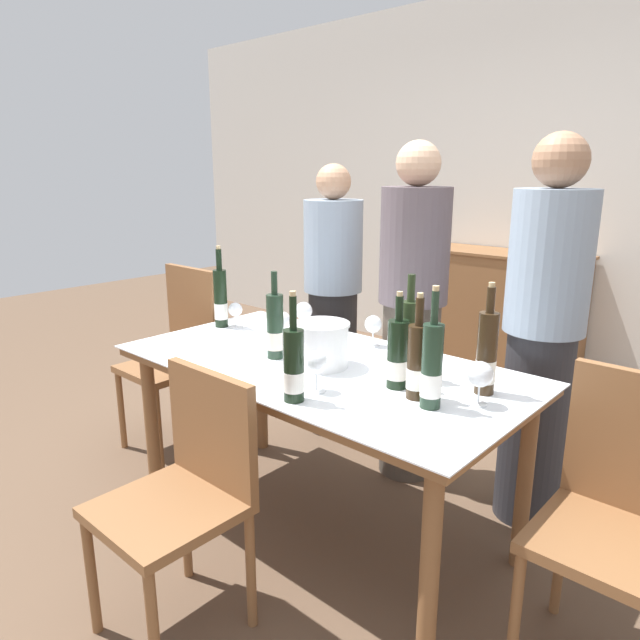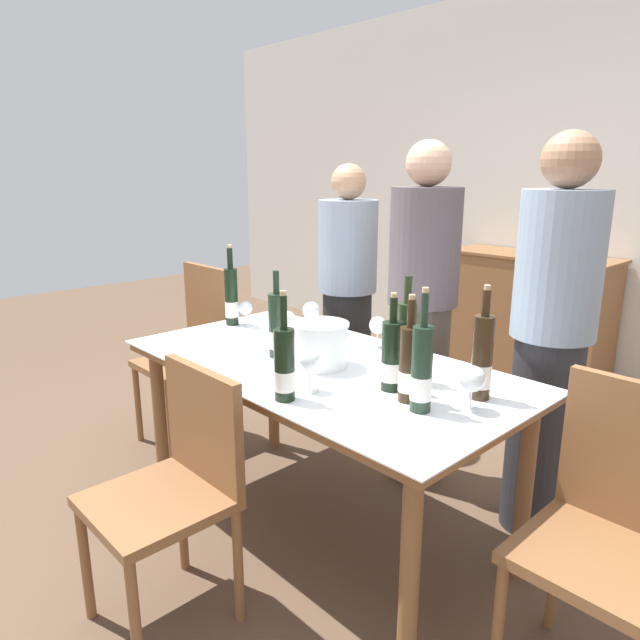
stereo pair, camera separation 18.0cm
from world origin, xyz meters
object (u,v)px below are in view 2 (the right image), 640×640
(dining_table, at_px, (320,381))
(wine_glass_4, at_px, (245,309))
(wine_bottle_4, at_px, (284,366))
(wine_glass_0, at_px, (287,321))
(wine_bottle_2, at_px, (392,358))
(chair_left_end, at_px, (194,343))
(wine_bottle_7, at_px, (409,366))
(wine_bottle_0, at_px, (482,359))
(chair_right_end, at_px, (615,522))
(wine_glass_1, at_px, (309,363))
(wine_glass_5, at_px, (378,326))
(wine_bottle_1, at_px, (231,297))
(wine_glass_2, at_px, (311,311))
(person_host, at_px, (347,304))
(wine_glass_3, at_px, (472,380))
(chair_near_front, at_px, (177,477))
(person_guest_right, at_px, (551,343))
(person_guest_left, at_px, (422,318))
(sideboard_cabinet, at_px, (526,318))
(wine_bottle_6, at_px, (277,327))
(wine_bottle_3, at_px, (422,371))
(wine_bottle_5, at_px, (406,344))

(dining_table, bearing_deg, wine_glass_4, 169.71)
(wine_bottle_4, bearing_deg, wine_glass_0, 139.05)
(wine_bottle_2, height_order, chair_left_end, wine_bottle_2)
(wine_glass_0, distance_m, chair_left_end, 0.88)
(wine_glass_0, bearing_deg, wine_bottle_7, -9.48)
(wine_bottle_0, bearing_deg, chair_right_end, -6.97)
(wine_glass_4, bearing_deg, wine_glass_1, -22.42)
(wine_bottle_2, relative_size, wine_glass_5, 2.52)
(wine_bottle_4, bearing_deg, wine_bottle_2, 60.59)
(wine_bottle_1, bearing_deg, dining_table, -6.79)
(wine_glass_2, height_order, person_host, person_host)
(wine_glass_3, height_order, chair_near_front, wine_glass_3)
(person_guest_right, bearing_deg, person_guest_left, -177.55)
(chair_near_front, relative_size, person_guest_left, 0.53)
(sideboard_cabinet, bearing_deg, dining_table, -82.61)
(wine_bottle_4, xyz_separation_m, wine_bottle_7, (0.29, 0.30, 0.00))
(wine_glass_2, bearing_deg, wine_bottle_6, -64.05)
(wine_bottle_7, relative_size, wine_glass_2, 2.43)
(wine_bottle_7, relative_size, person_host, 0.24)
(wine_bottle_3, relative_size, wine_bottle_4, 1.08)
(wine_bottle_6, relative_size, wine_bottle_7, 0.99)
(wine_bottle_7, bearing_deg, wine_bottle_3, -25.10)
(wine_bottle_7, relative_size, wine_glass_5, 2.64)
(wine_bottle_3, distance_m, person_guest_left, 0.95)
(wine_bottle_5, height_order, person_guest_right, person_guest_right)
(wine_bottle_0, relative_size, wine_glass_4, 3.10)
(wine_bottle_0, distance_m, wine_bottle_7, 0.25)
(person_guest_left, distance_m, person_guest_right, 0.62)
(wine_glass_5, bearing_deg, wine_bottle_3, -37.32)
(sideboard_cabinet, height_order, wine_glass_3, sideboard_cabinet)
(dining_table, relative_size, wine_bottle_4, 4.43)
(wine_bottle_3, bearing_deg, chair_left_end, 173.96)
(chair_left_end, bearing_deg, wine_glass_5, 11.59)
(chair_near_front, relative_size, chair_right_end, 0.94)
(wine_bottle_5, xyz_separation_m, chair_left_end, (-1.49, 0.00, -0.33))
(wine_bottle_1, distance_m, wine_glass_5, 0.80)
(wine_bottle_6, xyz_separation_m, person_guest_left, (0.19, 0.74, -0.06))
(chair_near_front, bearing_deg, wine_bottle_1, 134.75)
(wine_glass_3, distance_m, chair_near_front, 1.03)
(wine_bottle_1, bearing_deg, wine_bottle_5, 0.13)
(wine_bottle_0, distance_m, wine_glass_2, 1.00)
(wine_bottle_6, relative_size, chair_right_end, 0.39)
(wine_glass_4, bearing_deg, wine_glass_3, -3.68)
(wine_bottle_7, bearing_deg, wine_bottle_0, 52.29)
(wine_bottle_3, height_order, chair_right_end, wine_bottle_3)
(wine_bottle_6, relative_size, wine_glass_0, 2.42)
(wine_bottle_0, relative_size, person_host, 0.25)
(wine_glass_3, bearing_deg, chair_near_front, -133.06)
(dining_table, height_order, wine_bottle_1, wine_bottle_1)
(wine_glass_1, xyz_separation_m, chair_right_end, (0.94, 0.32, -0.32))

